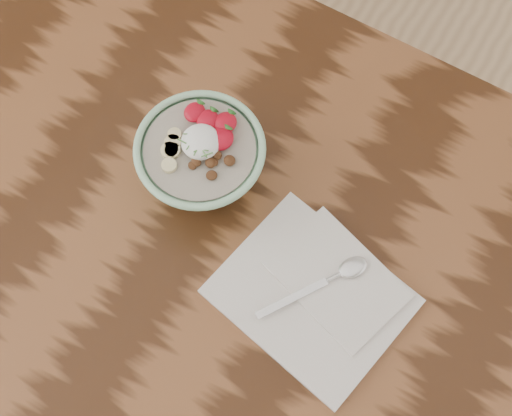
% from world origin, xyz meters
% --- Properties ---
extents(table, '(1.60, 0.90, 0.75)m').
position_xyz_m(table, '(0.00, 0.00, 0.66)').
color(table, '#371D0D').
rests_on(table, ground).
extents(breakfast_bowl, '(0.18, 0.18, 0.12)m').
position_xyz_m(breakfast_bowl, '(-0.02, 0.09, 0.81)').
color(breakfast_bowl, '#98CDA4').
rests_on(breakfast_bowl, table).
extents(napkin, '(0.27, 0.24, 0.01)m').
position_xyz_m(napkin, '(0.20, 0.02, 0.76)').
color(napkin, silver).
rests_on(napkin, table).
extents(spoon, '(0.11, 0.15, 0.01)m').
position_xyz_m(spoon, '(0.21, 0.05, 0.77)').
color(spoon, silver).
rests_on(spoon, napkin).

